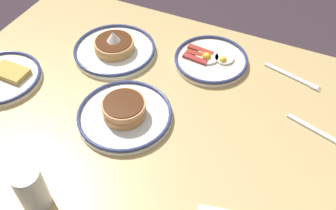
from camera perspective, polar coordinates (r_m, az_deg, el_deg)
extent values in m
cube|color=tan|center=(1.14, -3.84, -1.50)|extent=(1.30, 0.98, 0.04)
cylinder|color=#A38A59|center=(1.61, 20.94, -6.98)|extent=(0.07, 0.07, 0.70)
cylinder|color=#A38A59|center=(1.85, -12.74, 4.17)|extent=(0.07, 0.07, 0.70)
cylinder|color=white|center=(1.33, -7.91, 7.92)|extent=(0.28, 0.28, 0.01)
torus|color=navy|center=(1.32, -7.96, 8.32)|extent=(0.28, 0.28, 0.01)
cylinder|color=tan|center=(1.32, -7.97, 8.35)|extent=(0.13, 0.13, 0.01)
cylinder|color=#D4924B|center=(1.31, -8.02, 8.76)|extent=(0.13, 0.13, 0.01)
cylinder|color=tan|center=(1.31, -8.07, 9.17)|extent=(0.13, 0.13, 0.01)
cylinder|color=#4C2814|center=(1.30, -8.11, 9.43)|extent=(0.12, 0.12, 0.00)
cone|color=white|center=(1.29, -8.19, 10.07)|extent=(0.04, 0.04, 0.03)
cylinder|color=silver|center=(1.29, 6.41, 6.53)|extent=(0.25, 0.25, 0.01)
torus|color=navy|center=(1.28, 6.45, 6.94)|extent=(0.24, 0.24, 0.01)
cylinder|color=white|center=(1.29, 8.39, 6.89)|extent=(0.06, 0.06, 0.01)
sphere|color=yellow|center=(1.27, 8.19, 6.68)|extent=(0.02, 0.02, 0.02)
cylinder|color=white|center=(1.28, 5.85, 7.13)|extent=(0.08, 0.08, 0.01)
sphere|color=yellow|center=(1.28, 5.77, 7.17)|extent=(0.03, 0.03, 0.03)
cube|color=maroon|center=(1.31, 4.90, 8.15)|extent=(0.09, 0.03, 0.01)
cube|color=maroon|center=(1.29, 4.50, 7.52)|extent=(0.08, 0.02, 0.01)
cube|color=maroon|center=(1.27, 4.08, 6.88)|extent=(0.09, 0.03, 0.01)
cylinder|color=silver|center=(1.32, -23.49, 3.56)|extent=(0.25, 0.25, 0.01)
torus|color=navy|center=(1.31, -23.65, 3.93)|extent=(0.25, 0.25, 0.01)
cube|color=gold|center=(1.31, -22.42, 4.54)|extent=(0.11, 0.07, 0.02)
cylinder|color=white|center=(1.11, -6.43, -1.68)|extent=(0.28, 0.28, 0.01)
torus|color=navy|center=(1.10, -6.48, -1.27)|extent=(0.27, 0.27, 0.01)
cylinder|color=tan|center=(1.10, -6.49, -1.24)|extent=(0.12, 0.12, 0.01)
cylinder|color=#D48F4C|center=(1.09, -6.54, -0.82)|extent=(0.12, 0.12, 0.01)
cylinder|color=tan|center=(1.08, -6.59, -0.39)|extent=(0.12, 0.12, 0.01)
cylinder|color=tan|center=(1.08, -6.65, 0.04)|extent=(0.12, 0.12, 0.01)
cylinder|color=#4C2814|center=(1.07, -6.68, 0.31)|extent=(0.11, 0.11, 0.00)
cylinder|color=silver|center=(0.95, -19.72, -11.71)|extent=(0.07, 0.07, 0.13)
cylinder|color=black|center=(0.97, -19.43, -12.31)|extent=(0.06, 0.06, 0.09)
cube|color=silver|center=(1.15, 21.17, -3.56)|extent=(0.17, 0.06, 0.01)
cube|color=silver|center=(1.29, 17.84, 4.14)|extent=(0.18, 0.06, 0.01)
cube|color=silver|center=(1.27, 20.94, 2.27)|extent=(0.03, 0.01, 0.00)
cube|color=silver|center=(1.27, 21.05, 2.41)|extent=(0.03, 0.01, 0.00)
cube|color=silver|center=(1.28, 21.16, 2.56)|extent=(0.03, 0.01, 0.00)
cube|color=silver|center=(1.28, 21.26, 2.70)|extent=(0.03, 0.01, 0.00)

